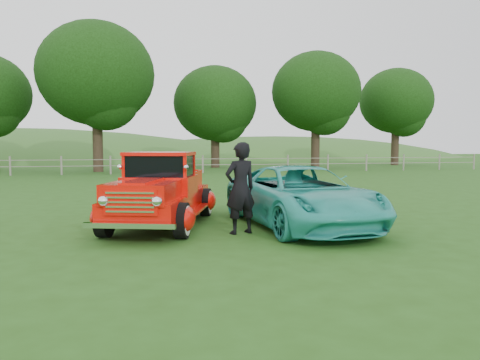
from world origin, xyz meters
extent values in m
plane|color=#244B14|center=(0.00, 0.00, 0.00)|extent=(140.00, 140.00, 0.00)
ellipsoid|color=#336424|center=(-18.00, 58.00, -4.95)|extent=(84.00, 60.00, 18.00)
ellipsoid|color=#336424|center=(20.00, 62.00, -3.85)|extent=(72.00, 52.00, 14.00)
cube|color=gray|center=(0.00, 22.00, 0.55)|extent=(48.00, 0.04, 0.04)
cube|color=gray|center=(0.00, 22.00, 0.95)|extent=(48.00, 0.04, 0.04)
cylinder|color=#322519|center=(-4.00, 25.00, 2.42)|extent=(0.70, 0.70, 4.84)
ellipsoid|color=black|center=(-4.00, 25.00, 6.82)|extent=(8.00, 8.00, 7.20)
cylinder|color=#322519|center=(5.00, 29.00, 1.87)|extent=(0.70, 0.70, 3.74)
ellipsoid|color=black|center=(5.00, 29.00, 5.27)|extent=(6.80, 6.80, 6.12)
cylinder|color=#322519|center=(13.00, 27.00, 2.20)|extent=(0.70, 0.70, 4.40)
ellipsoid|color=black|center=(13.00, 27.00, 6.20)|extent=(7.20, 7.20, 6.48)
cylinder|color=#322519|center=(22.00, 30.00, 2.09)|extent=(0.70, 0.70, 4.18)
ellipsoid|color=black|center=(22.00, 30.00, 5.89)|extent=(6.60, 6.60, 5.94)
cylinder|color=black|center=(-1.97, 0.90, 0.38)|extent=(0.46, 0.80, 0.76)
cylinder|color=black|center=(-0.39, 0.40, 0.38)|extent=(0.46, 0.80, 0.76)
cylinder|color=black|center=(-1.05, 3.85, 0.38)|extent=(0.46, 0.80, 0.76)
cylinder|color=black|center=(0.54, 3.36, 0.38)|extent=(0.46, 0.80, 0.76)
cube|color=red|center=(-0.72, 2.13, 0.58)|extent=(2.86, 4.86, 0.44)
ellipsoid|color=red|center=(-2.04, 0.92, 0.42)|extent=(0.62, 0.84, 0.54)
ellipsoid|color=red|center=(-0.32, 0.38, 0.42)|extent=(0.62, 0.84, 0.54)
ellipsoid|color=red|center=(-1.12, 3.88, 0.42)|extent=(0.62, 0.84, 0.54)
ellipsoid|color=red|center=(0.60, 3.34, 0.42)|extent=(0.62, 0.84, 0.54)
cube|color=red|center=(-1.18, 0.65, 0.97)|extent=(1.75, 1.92, 0.42)
cube|color=red|center=(-0.75, 2.03, 0.99)|extent=(1.93, 1.76, 0.44)
cube|color=black|center=(-0.75, 2.03, 1.46)|extent=(1.71, 1.50, 0.50)
cube|color=red|center=(-0.75, 2.03, 1.74)|extent=(1.81, 1.62, 0.08)
cube|color=red|center=(-0.32, 3.42, 0.95)|extent=(1.70, 2.21, 0.45)
cube|color=white|center=(-1.42, -0.13, 0.85)|extent=(1.05, 0.41, 0.50)
cube|color=white|center=(-1.45, -0.22, 0.42)|extent=(1.75, 0.63, 0.10)
cube|color=white|center=(0.00, 4.44, 0.42)|extent=(1.66, 0.60, 0.10)
imported|color=teal|center=(2.52, 1.24, 0.72)|extent=(2.88, 5.41, 1.45)
imported|color=black|center=(0.92, 0.68, 1.01)|extent=(0.85, 0.68, 2.01)
camera|label=1|loc=(-1.26, -9.25, 1.98)|focal=35.00mm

